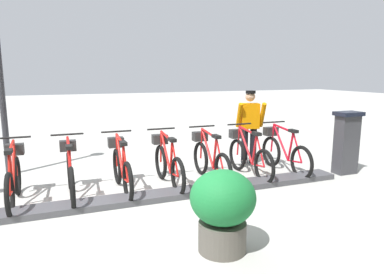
# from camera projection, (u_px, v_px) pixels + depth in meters

# --- Properties ---
(ground_plane) EXTENTS (60.00, 60.00, 0.00)m
(ground_plane) POSITION_uv_depth(u_px,v_px,m) (115.00, 204.00, 5.59)
(ground_plane) COLOR #B3B3AC
(dock_rail_base) EXTENTS (0.44, 8.41, 0.10)m
(dock_rail_base) POSITION_uv_depth(u_px,v_px,m) (115.00, 201.00, 5.58)
(dock_rail_base) COLOR #47474C
(dock_rail_base) RESTS_ON ground
(payment_kiosk) EXTENTS (0.36, 0.52, 1.28)m
(payment_kiosk) POSITION_uv_depth(u_px,v_px,m) (346.00, 142.00, 7.21)
(payment_kiosk) COLOR #38383D
(payment_kiosk) RESTS_ON ground
(bike_docked_0) EXTENTS (1.72, 0.54, 1.02)m
(bike_docked_0) POSITION_uv_depth(u_px,v_px,m) (283.00, 152.00, 7.38)
(bike_docked_0) COLOR black
(bike_docked_0) RESTS_ON ground
(bike_docked_1) EXTENTS (1.72, 0.54, 1.02)m
(bike_docked_1) POSITION_uv_depth(u_px,v_px,m) (248.00, 155.00, 7.08)
(bike_docked_1) COLOR black
(bike_docked_1) RESTS_ON ground
(bike_docked_2) EXTENTS (1.72, 0.54, 1.02)m
(bike_docked_2) POSITION_uv_depth(u_px,v_px,m) (210.00, 159.00, 6.77)
(bike_docked_2) COLOR black
(bike_docked_2) RESTS_ON ground
(bike_docked_3) EXTENTS (1.72, 0.54, 1.02)m
(bike_docked_3) POSITION_uv_depth(u_px,v_px,m) (167.00, 163.00, 6.47)
(bike_docked_3) COLOR black
(bike_docked_3) RESTS_ON ground
(bike_docked_4) EXTENTS (1.72, 0.54, 1.02)m
(bike_docked_4) POSITION_uv_depth(u_px,v_px,m) (121.00, 167.00, 6.17)
(bike_docked_4) COLOR black
(bike_docked_4) RESTS_ON ground
(bike_docked_5) EXTENTS (1.72, 0.54, 1.02)m
(bike_docked_5) POSITION_uv_depth(u_px,v_px,m) (70.00, 172.00, 5.86)
(bike_docked_5) COLOR black
(bike_docked_5) RESTS_ON ground
(bike_docked_6) EXTENTS (1.72, 0.54, 1.02)m
(bike_docked_6) POSITION_uv_depth(u_px,v_px,m) (14.00, 178.00, 5.56)
(bike_docked_6) COLOR black
(bike_docked_6) RESTS_ON ground
(worker_near_rack) EXTENTS (0.57, 0.69, 1.66)m
(worker_near_rack) POSITION_uv_depth(u_px,v_px,m) (250.00, 124.00, 7.93)
(worker_near_rack) COLOR white
(worker_near_rack) RESTS_ON ground
(planter_bush) EXTENTS (0.76, 0.76, 0.97)m
(planter_bush) POSITION_uv_depth(u_px,v_px,m) (223.00, 207.00, 4.05)
(planter_bush) COLOR #59544C
(planter_bush) RESTS_ON ground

